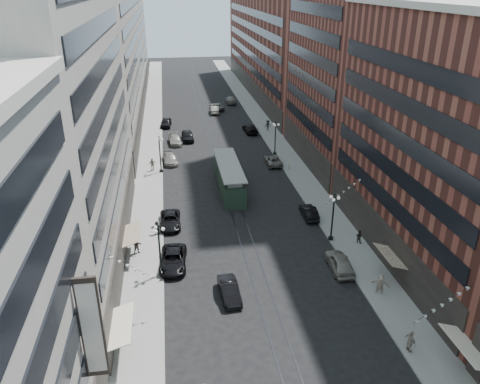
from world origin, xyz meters
TOP-DOWN VIEW (x-y plane):
  - ground at (0.00, 60.00)m, footprint 220.00×220.00m
  - sidewalk_west at (-11.00, 70.00)m, footprint 4.00×180.00m
  - sidewalk_east at (11.00, 70.00)m, footprint 4.00×180.00m
  - rail_west at (-0.70, 70.00)m, footprint 0.12×180.00m
  - rail_east at (0.70, 70.00)m, footprint 0.12×180.00m
  - building_west_mid at (-17.00, 33.00)m, footprint 8.00×36.00m
  - building_west_far at (-17.00, 96.00)m, footprint 8.00×90.00m
  - building_east_mid at (17.00, 28.00)m, footprint 8.00×30.00m
  - building_east_tower at (17.00, 56.00)m, footprint 8.00×26.00m
  - building_east_far at (17.00, 105.00)m, footprint 8.00×72.00m
  - lamppost_sw_far at (-9.20, 28.00)m, footprint 1.03×1.14m
  - lamppost_sw_mid at (-9.20, 55.00)m, footprint 1.03×1.14m
  - lamppost_se_far at (9.20, 32.00)m, footprint 1.03×1.14m
  - lamppost_se_mid at (9.20, 60.00)m, footprint 1.03×1.14m
  - streetcar at (0.00, 47.50)m, footprint 2.94×13.28m
  - car_2 at (-8.02, 29.55)m, footprint 2.95×5.70m
  - car_4 at (8.17, 26.42)m, footprint 2.20×5.00m
  - car_5 at (-3.16, 23.71)m, footprint 1.83×4.56m
  - pedestrian_2 at (-11.63, 32.27)m, footprint 1.04×0.79m
  - pedestrian_4 at (9.54, 14.73)m, footprint 0.75×1.21m
  - car_7 at (-8.17, 38.16)m, footprint 2.43×5.13m
  - car_8 at (-7.82, 58.94)m, footprint 2.55×5.26m
  - car_9 at (-8.24, 79.23)m, footprint 2.43×5.02m
  - car_10 at (8.40, 37.71)m, footprint 1.59×4.33m
  - car_11 at (7.99, 55.85)m, footprint 2.32×4.93m
  - car_12 at (7.37, 72.96)m, footprint 2.45×5.48m
  - car_13 at (-4.50, 69.90)m, footprint 2.12×5.07m
  - car_14 at (2.20, 87.91)m, footprint 1.90×4.91m
  - pedestrian_5 at (-9.65, 36.14)m, footprint 1.48×0.47m
  - pedestrian_6 at (-10.45, 55.77)m, footprint 1.24×0.83m
  - pedestrian_7 at (11.94, 30.87)m, footprint 0.80×0.80m
  - pedestrian_8 at (9.75, 52.40)m, footprint 0.67×0.62m
  - pedestrian_9 at (10.85, 73.42)m, footprint 1.28×0.61m
  - car_extra_0 at (-6.80, 68.30)m, footprint 2.48×5.24m
  - car_extra_1 at (3.02, 90.90)m, footprint 3.08×5.52m
  - car_extra_2 at (6.81, 96.26)m, footprint 2.43×5.49m
  - pedestrian_extra_0 at (10.42, 22.10)m, footprint 1.77×1.42m

SIDE VIEW (x-z plane):
  - ground at x=0.00m, z-range 0.00..0.00m
  - rail_west at x=-0.70m, z-range 0.00..0.02m
  - rail_east at x=0.70m, z-range 0.00..0.02m
  - sidewalk_west at x=-11.00m, z-range 0.00..0.15m
  - sidewalk_east at x=11.00m, z-range 0.00..0.15m
  - car_11 at x=7.99m, z-range 0.00..1.36m
  - car_7 at x=-8.17m, z-range 0.00..1.41m
  - car_10 at x=8.40m, z-range 0.00..1.42m
  - car_extra_1 at x=3.02m, z-range 0.00..1.46m
  - car_5 at x=-3.16m, z-range 0.00..1.47m
  - car_8 at x=-7.82m, z-range 0.00..1.47m
  - car_extra_0 at x=-6.80m, z-range 0.00..1.48m
  - car_2 at x=-8.02m, z-range 0.00..1.54m
  - car_12 at x=7.37m, z-range 0.00..1.56m
  - car_extra_2 at x=6.81m, z-range 0.00..1.57m
  - car_14 at x=2.20m, z-range 0.00..1.59m
  - car_9 at x=-8.24m, z-range 0.00..1.65m
  - car_4 at x=8.17m, z-range 0.00..1.68m
  - car_13 at x=-4.50m, z-range 0.00..1.71m
  - pedestrian_7 at x=11.94m, z-range 0.15..1.66m
  - pedestrian_8 at x=9.75m, z-range 0.15..1.68m
  - pedestrian_5 at x=-9.65m, z-range 0.15..1.73m
  - pedestrian_2 at x=-11.63m, z-range 0.15..2.06m
  - pedestrian_4 at x=9.54m, z-range 0.15..2.06m
  - pedestrian_extra_0 at x=10.42m, z-range 0.15..2.07m
  - pedestrian_9 at x=10.85m, z-range 0.15..2.07m
  - pedestrian_6 at x=-10.45m, z-range 0.15..2.09m
  - streetcar at x=0.00m, z-range -0.14..3.53m
  - lamppost_sw_far at x=-9.20m, z-range 0.34..5.86m
  - lamppost_sw_mid at x=-9.20m, z-range 0.34..5.86m
  - lamppost_se_far at x=9.20m, z-range 0.34..5.86m
  - lamppost_se_mid at x=9.20m, z-range 0.34..5.86m
  - building_east_mid at x=17.00m, z-range 0.00..24.00m
  - building_east_far at x=17.00m, z-range 0.00..24.00m
  - building_west_far at x=-17.00m, z-range 0.00..26.00m
  - building_west_mid at x=-17.00m, z-range 0.00..28.00m
  - building_east_tower at x=17.00m, z-range 0.00..42.00m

